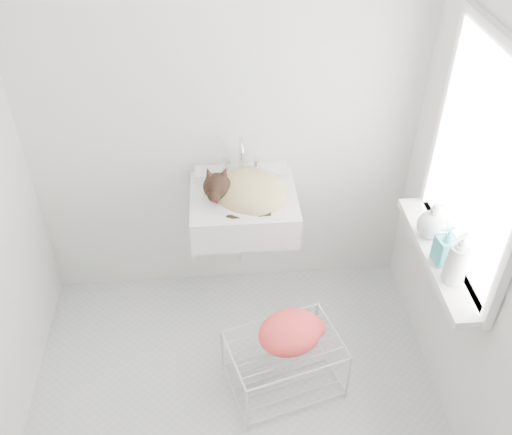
{
  "coord_description": "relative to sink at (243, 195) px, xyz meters",
  "views": [
    {
      "loc": [
        -0.03,
        -1.77,
        2.69
      ],
      "look_at": [
        0.15,
        0.5,
        0.88
      ],
      "focal_mm": 40.01,
      "sensor_mm": 36.0,
      "label": 1
    }
  ],
  "objects": [
    {
      "name": "floor",
      "position": [
        -0.1,
        -0.74,
        -0.85
      ],
      "size": [
        2.2,
        2.0,
        0.02
      ],
      "primitive_type": "cube",
      "color": "#ADADAD",
      "rests_on": "ground"
    },
    {
      "name": "back_wall",
      "position": [
        -0.1,
        0.26,
        0.4
      ],
      "size": [
        2.2,
        0.02,
        2.5
      ],
      "primitive_type": "cube",
      "color": "silver",
      "rests_on": "ground"
    },
    {
      "name": "right_wall",
      "position": [
        1.0,
        -0.74,
        0.4
      ],
      "size": [
        0.02,
        2.0,
        2.5
      ],
      "primitive_type": "cube",
      "color": "silver",
      "rests_on": "ground"
    },
    {
      "name": "window_glass",
      "position": [
        0.99,
        -0.54,
        0.5
      ],
      "size": [
        0.01,
        0.8,
        1.0
      ],
      "primitive_type": "cube",
      "color": "white",
      "rests_on": "right_wall"
    },
    {
      "name": "window_frame",
      "position": [
        0.97,
        -0.54,
        0.5
      ],
      "size": [
        0.04,
        0.9,
        1.1
      ],
      "primitive_type": "cube",
      "color": "white",
      "rests_on": "right_wall"
    },
    {
      "name": "windowsill",
      "position": [
        0.91,
        -0.54,
        -0.02
      ],
      "size": [
        0.16,
        0.88,
        0.04
      ],
      "primitive_type": "cube",
      "color": "white",
      "rests_on": "right_wall"
    },
    {
      "name": "sink",
      "position": [
        0.0,
        0.0,
        0.0
      ],
      "size": [
        0.58,
        0.51,
        0.23
      ],
      "primitive_type": "cube",
      "color": "silver",
      "rests_on": "back_wall"
    },
    {
      "name": "faucet",
      "position": [
        -0.0,
        0.18,
        0.14
      ],
      "size": [
        0.21,
        0.15,
        0.21
      ],
      "primitive_type": null,
      "color": "silver",
      "rests_on": "sink"
    },
    {
      "name": "cat",
      "position": [
        0.01,
        -0.02,
        0.04
      ],
      "size": [
        0.48,
        0.43,
        0.28
      ],
      "rotation": [
        0.0,
        0.0,
        -0.21
      ],
      "color": "tan",
      "rests_on": "sink"
    },
    {
      "name": "wire_rack",
      "position": [
        0.17,
        -0.62,
        -0.7
      ],
      "size": [
        0.65,
        0.54,
        0.34
      ],
      "primitive_type": "cube",
      "rotation": [
        0.0,
        0.0,
        0.28
      ],
      "color": "silver",
      "rests_on": "floor"
    },
    {
      "name": "towel",
      "position": [
        0.2,
        -0.61,
        -0.48
      ],
      "size": [
        0.42,
        0.37,
        0.14
      ],
      "primitive_type": "ellipsoid",
      "rotation": [
        0.0,
        0.0,
        0.46
      ],
      "color": "#E06600",
      "rests_on": "wire_rack"
    },
    {
      "name": "bottle_a",
      "position": [
        0.9,
        -0.73,
        0.0
      ],
      "size": [
        0.12,
        0.12,
        0.23
      ],
      "primitive_type": "imported",
      "rotation": [
        0.0,
        0.0,
        5.22
      ],
      "color": "white",
      "rests_on": "windowsill"
    },
    {
      "name": "bottle_b",
      "position": [
        0.9,
        -0.6,
        0.0
      ],
      "size": [
        0.11,
        0.1,
        0.21
      ],
      "primitive_type": "imported",
      "rotation": [
        0.0,
        0.0,
        4.86
      ],
      "color": "teal",
      "rests_on": "windowsill"
    },
    {
      "name": "bottle_c",
      "position": [
        0.9,
        -0.41,
        0.0
      ],
      "size": [
        0.16,
        0.16,
        0.19
      ],
      "primitive_type": "imported",
      "rotation": [
        0.0,
        0.0,
        1.47
      ],
      "color": "silver",
      "rests_on": "windowsill"
    }
  ]
}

